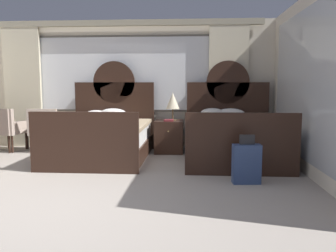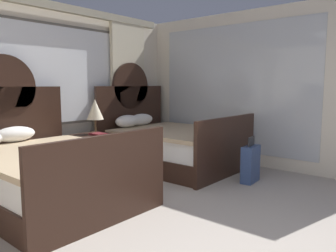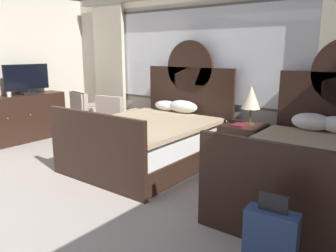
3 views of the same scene
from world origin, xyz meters
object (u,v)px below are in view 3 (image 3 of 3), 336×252
book_on_nightstand (240,125)px  armchair_by_window_left (115,116)px  armchair_by_window_centre (87,111)px  armchair_by_window_right (86,111)px  cup_on_dresser (9,94)px  bed_near_mirror (320,172)px  bed_near_window (152,138)px  nightstand_between_beds (243,146)px  table_lamp_on_nightstand (251,98)px  suitcase_on_floor (270,244)px  dresser_minibar (24,118)px  tv_flatscreen (27,79)px

book_on_nightstand → armchair_by_window_left: armchair_by_window_left is taller
armchair_by_window_centre → armchair_by_window_right: 0.04m
cup_on_dresser → bed_near_mirror: bearing=8.2°
bed_near_window → armchair_by_window_left: 1.43m
nightstand_between_beds → armchair_by_window_centre: armchair_by_window_centre is taller
table_lamp_on_nightstand → suitcase_on_floor: size_ratio=0.82×
cup_on_dresser → suitcase_on_floor: (5.05, -0.78, -0.64)m
bed_near_mirror → dresser_minibar: 5.13m
tv_flatscreen → book_on_nightstand: bearing=12.1°
book_on_nightstand → cup_on_dresser: (-3.86, -1.23, 0.26)m
table_lamp_on_nightstand → suitcase_on_floor: table_lamp_on_nightstand is taller
bed_near_window → armchair_by_window_left: bed_near_window is taller
armchair_by_window_left → suitcase_on_floor: size_ratio=1.30×
armchair_by_window_right → suitcase_on_floor: (4.53, -2.04, -0.22)m
armchair_by_window_left → table_lamp_on_nightstand: bearing=2.7°
bed_near_window → book_on_nightstand: bearing=23.2°
tv_flatscreen → cup_on_dresser: (0.05, -0.39, -0.24)m
bed_near_mirror → nightstand_between_beds: size_ratio=3.40×
suitcase_on_floor → cup_on_dresser: bearing=171.2°
suitcase_on_floor → nightstand_between_beds: bearing=119.3°
bed_near_window → table_lamp_on_nightstand: 1.56m
bed_near_window → dresser_minibar: bed_near_window is taller
bed_near_window → tv_flatscreen: bearing=-173.0°
book_on_nightstand → dresser_minibar: size_ratio=0.17×
table_lamp_on_nightstand → armchair_by_window_centre: size_ratio=0.63×
cup_on_dresser → armchair_by_window_centre: (0.56, 1.26, -0.42)m
bed_near_mirror → armchair_by_window_centre: size_ratio=2.48×
book_on_nightstand → armchair_by_window_left: 2.51m
armchair_by_window_centre → suitcase_on_floor: bearing=-24.4°
bed_near_mirror → armchair_by_window_centre: bed_near_mirror is taller
dresser_minibar → armchair_by_window_right: (0.59, 0.99, 0.05)m
bed_near_window → dresser_minibar: 2.78m
bed_near_window → book_on_nightstand: 1.32m
tv_flatscreen → armchair_by_window_centre: 1.25m
bed_near_mirror → book_on_nightstand: bearing=156.9°
table_lamp_on_nightstand → armchair_by_window_centre: 3.42m
bed_near_window → bed_near_mirror: 2.36m
bed_near_window → armchair_by_window_right: bed_near_window is taller
bed_near_window → suitcase_on_floor: bed_near_window is taller
bed_near_mirror → dresser_minibar: size_ratio=1.41×
cup_on_dresser → armchair_by_window_right: (0.52, 1.26, -0.42)m
nightstand_between_beds → armchair_by_window_centre: size_ratio=0.73×
dresser_minibar → suitcase_on_floor: size_ratio=2.29×
tv_flatscreen → bed_near_window: bearing=7.0°
armchair_by_window_right → dresser_minibar: bearing=-120.9°
table_lamp_on_nightstand → book_on_nightstand: size_ratio=2.13×
bed_near_window → dresser_minibar: bearing=-170.7°
table_lamp_on_nightstand → tv_flatscreen: tv_flatscreen is taller
table_lamp_on_nightstand → armchair_by_window_right: size_ratio=0.63×
table_lamp_on_nightstand → book_on_nightstand: table_lamp_on_nightstand is taller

